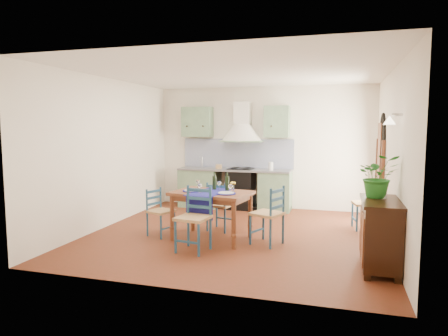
{
  "coord_description": "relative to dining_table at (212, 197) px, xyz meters",
  "views": [
    {
      "loc": [
        1.71,
        -6.67,
        1.9
      ],
      "look_at": [
        -0.31,
        0.3,
        1.14
      ],
      "focal_mm": 32.0,
      "sensor_mm": 36.0,
      "label": 1
    }
  ],
  "objects": [
    {
      "name": "sideboard",
      "position": [
        2.58,
        -0.75,
        -0.2
      ],
      "size": [
        0.5,
        1.05,
        0.94
      ],
      "color": "black",
      "rests_on": "ground"
    },
    {
      "name": "dining_table",
      "position": [
        0.0,
        0.0,
        0.0
      ],
      "size": [
        1.38,
        1.08,
        1.12
      ],
      "color": "brown",
      "rests_on": "ground"
    },
    {
      "name": "ceiling",
      "position": [
        0.32,
        0.4,
        2.09
      ],
      "size": [
        5.0,
        5.0,
        0.01
      ],
      "primitive_type": "cube",
      "color": "white",
      "rests_on": "back_wall"
    },
    {
      "name": "left_wall",
      "position": [
        -2.18,
        0.4,
        0.69
      ],
      "size": [
        0.04,
        5.0,
        2.8
      ],
      "primitive_type": "cube",
      "color": "white",
      "rests_on": "ground"
    },
    {
      "name": "back_wall",
      "position": [
        -0.15,
        2.69,
        0.34
      ],
      "size": [
        5.0,
        0.96,
        2.8
      ],
      "color": "white",
      "rests_on": "ground"
    },
    {
      "name": "chair_far",
      "position": [
        -0.03,
        0.57,
        -0.25
      ],
      "size": [
        0.49,
        0.49,
        0.89
      ],
      "color": "navy",
      "rests_on": "ground"
    },
    {
      "name": "right_wall",
      "position": [
        2.81,
        0.68,
        0.62
      ],
      "size": [
        0.26,
        5.0,
        2.8
      ],
      "color": "white",
      "rests_on": "ground"
    },
    {
      "name": "chair_near",
      "position": [
        -0.06,
        -0.67,
        -0.21
      ],
      "size": [
        0.52,
        0.52,
        0.98
      ],
      "color": "navy",
      "rests_on": "ground"
    },
    {
      "name": "chair_left",
      "position": [
        -0.94,
        -0.04,
        -0.29
      ],
      "size": [
        0.49,
        0.49,
        0.82
      ],
      "color": "navy",
      "rests_on": "ground"
    },
    {
      "name": "potted_plant",
      "position": [
        2.54,
        -0.57,
        0.52
      ],
      "size": [
        0.59,
        0.53,
        0.59
      ],
      "primitive_type": "imported",
      "rotation": [
        0.0,
        0.0,
        0.15
      ],
      "color": "#1F671F",
      "rests_on": "sideboard"
    },
    {
      "name": "floor",
      "position": [
        0.32,
        0.4,
        -0.71
      ],
      "size": [
        5.0,
        5.0,
        0.0
      ],
      "primitive_type": "plane",
      "color": "#4D2510",
      "rests_on": "ground"
    },
    {
      "name": "chair_spare",
      "position": [
        2.55,
        1.41,
        -0.24
      ],
      "size": [
        0.5,
        0.5,
        0.91
      ],
      "color": "navy",
      "rests_on": "ground"
    },
    {
      "name": "chair_right",
      "position": [
        0.97,
        -0.04,
        -0.22
      ],
      "size": [
        0.58,
        0.58,
        0.95
      ],
      "color": "navy",
      "rests_on": "ground"
    }
  ]
}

